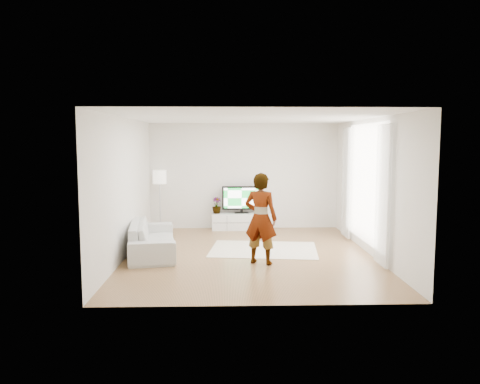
{
  "coord_description": "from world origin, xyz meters",
  "views": [
    {
      "loc": [
        -0.47,
        -9.44,
        2.34
      ],
      "look_at": [
        -0.18,
        0.4,
        1.26
      ],
      "focal_mm": 35.0,
      "sensor_mm": 36.0,
      "label": 1
    }
  ],
  "objects_px": {
    "sofa": "(153,238)",
    "floor_lamp": "(160,180)",
    "player": "(261,218)",
    "media_console": "(242,221)",
    "television": "(242,199)",
    "rug": "(264,249)"
  },
  "relations": [
    {
      "from": "rug",
      "to": "player",
      "type": "distance_m",
      "value": 1.47
    },
    {
      "from": "television",
      "to": "sofa",
      "type": "height_order",
      "value": "television"
    },
    {
      "from": "sofa",
      "to": "floor_lamp",
      "type": "height_order",
      "value": "floor_lamp"
    },
    {
      "from": "player",
      "to": "media_console",
      "type": "bearing_deg",
      "value": -62.8
    },
    {
      "from": "media_console",
      "to": "television",
      "type": "relative_size",
      "value": 1.51
    },
    {
      "from": "media_console",
      "to": "television",
      "type": "distance_m",
      "value": 0.61
    },
    {
      "from": "media_console",
      "to": "rug",
      "type": "bearing_deg",
      "value": -80.19
    },
    {
      "from": "media_console",
      "to": "sofa",
      "type": "xyz_separation_m",
      "value": [
        -1.94,
        -2.61,
        0.11
      ]
    },
    {
      "from": "television",
      "to": "sofa",
      "type": "distance_m",
      "value": 3.31
    },
    {
      "from": "television",
      "to": "media_console",
      "type": "bearing_deg",
      "value": -90.0
    },
    {
      "from": "sofa",
      "to": "floor_lamp",
      "type": "bearing_deg",
      "value": -3.95
    },
    {
      "from": "player",
      "to": "television",
      "type": "bearing_deg",
      "value": -62.84
    },
    {
      "from": "player",
      "to": "sofa",
      "type": "relative_size",
      "value": 0.76
    },
    {
      "from": "rug",
      "to": "floor_lamp",
      "type": "relative_size",
      "value": 1.43
    },
    {
      "from": "media_console",
      "to": "rug",
      "type": "relative_size",
      "value": 0.69
    },
    {
      "from": "media_console",
      "to": "player",
      "type": "relative_size",
      "value": 0.89
    },
    {
      "from": "floor_lamp",
      "to": "sofa",
      "type": "bearing_deg",
      "value": -85.67
    },
    {
      "from": "media_console",
      "to": "floor_lamp",
      "type": "xyz_separation_m",
      "value": [
        -2.13,
        -0.06,
        1.12
      ]
    },
    {
      "from": "player",
      "to": "sofa",
      "type": "distance_m",
      "value": 2.42
    },
    {
      "from": "rug",
      "to": "player",
      "type": "xyz_separation_m",
      "value": [
        -0.15,
        -1.17,
        0.87
      ]
    },
    {
      "from": "media_console",
      "to": "television",
      "type": "height_order",
      "value": "television"
    },
    {
      "from": "rug",
      "to": "floor_lamp",
      "type": "xyz_separation_m",
      "value": [
        -2.53,
        2.26,
        1.33
      ]
    }
  ]
}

